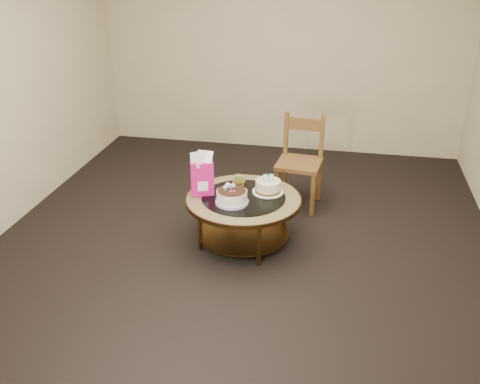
% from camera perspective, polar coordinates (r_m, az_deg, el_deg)
% --- Properties ---
extents(ground, '(5.00, 5.00, 0.00)m').
position_cam_1_polar(ground, '(4.90, 0.35, -5.35)').
color(ground, black).
rests_on(ground, ground).
extents(room_walls, '(4.52, 5.02, 2.61)m').
position_cam_1_polar(room_walls, '(4.32, 0.41, 12.51)').
color(room_walls, beige).
rests_on(room_walls, ground).
extents(coffee_table, '(1.02, 1.02, 0.46)m').
position_cam_1_polar(coffee_table, '(4.72, 0.36, -1.40)').
color(coffee_table, '#543818').
rests_on(coffee_table, ground).
extents(decorated_cake, '(0.28, 0.28, 0.17)m').
position_cam_1_polar(decorated_cake, '(4.55, -0.88, -0.56)').
color(decorated_cake, '#C39DDF').
rests_on(decorated_cake, coffee_table).
extents(cream_cake, '(0.28, 0.28, 0.18)m').
position_cam_1_polar(cream_cake, '(4.75, 3.00, 0.57)').
color(cream_cake, white).
rests_on(cream_cake, coffee_table).
extents(gift_bag, '(0.22, 0.19, 0.39)m').
position_cam_1_polar(gift_bag, '(4.67, -4.07, 1.95)').
color(gift_bag, '#EE1688').
rests_on(gift_bag, coffee_table).
extents(pillar_candle, '(0.12, 0.12, 0.09)m').
position_cam_1_polar(pillar_candle, '(4.93, -0.13, 1.24)').
color(pillar_candle, '#DCB55A').
rests_on(pillar_candle, coffee_table).
extents(dining_chair, '(0.47, 0.47, 0.93)m').
position_cam_1_polar(dining_chair, '(5.44, 6.42, 3.29)').
color(dining_chair, brown).
rests_on(dining_chair, ground).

